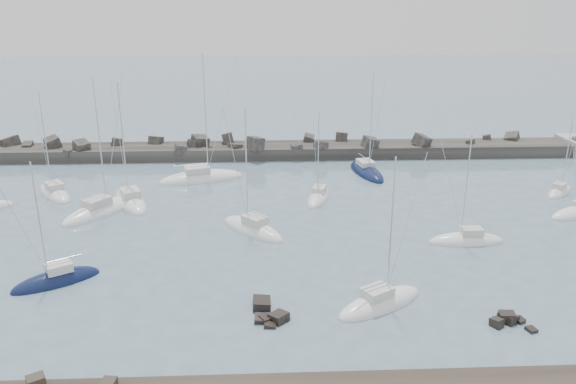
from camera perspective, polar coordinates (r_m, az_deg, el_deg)
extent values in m
plane|color=slate|center=(52.16, 2.31, -7.46)|extent=(400.00, 400.00, 0.00)
cube|color=black|center=(40.23, -24.25, -17.09)|extent=(1.39, 1.33, 0.63)
cube|color=black|center=(44.00, -2.70, -13.04)|extent=(1.25, 1.16, 1.29)
cube|color=black|center=(43.78, -2.40, -12.90)|extent=(1.15, 1.12, 0.83)
cube|color=black|center=(44.19, -0.53, -12.85)|extent=(1.02, 1.09, 0.86)
cube|color=black|center=(43.25, -1.84, -13.51)|extent=(1.04, 0.83, 0.64)
cube|color=black|center=(43.85, -0.95, -12.64)|extent=(1.79, 1.80, 0.86)
cube|color=black|center=(45.48, -2.71, -11.36)|extent=(1.50, 1.55, 1.21)
cube|color=black|center=(46.43, 23.45, -12.85)|extent=(0.90, 0.93, 0.64)
cube|color=black|center=(47.13, 22.48, -11.98)|extent=(0.88, 0.94, 0.59)
cube|color=black|center=(45.93, 20.43, -12.38)|extent=(1.12, 1.24, 0.92)
cube|color=black|center=(46.84, 21.36, -11.87)|extent=(1.34, 1.27, 1.07)
cube|color=black|center=(46.96, 21.38, -12.18)|extent=(1.69, 1.77, 1.45)
cube|color=#2B2926|center=(87.64, -4.65, 3.75)|extent=(115.00, 6.00, 3.20)
cube|color=#2B2926|center=(90.38, 5.45, 5.59)|extent=(2.11, 2.06, 1.85)
cube|color=#2B2926|center=(90.70, -13.27, 5.11)|extent=(2.35, 2.41, 1.80)
cube|color=#2B2926|center=(85.22, 0.92, 4.51)|extent=(1.95, 2.08, 1.99)
cube|color=#2B2926|center=(86.78, -8.04, 4.35)|extent=(1.37, 1.44, 1.17)
cube|color=#2B2926|center=(89.13, -9.59, 5.04)|extent=(1.92, 1.83, 1.02)
cube|color=#2B2926|center=(89.58, -21.47, 3.71)|extent=(1.45, 1.36, 1.18)
cube|color=#2B2926|center=(85.42, 3.37, 4.67)|extent=(2.38, 2.57, 1.85)
cube|color=#2B2926|center=(89.19, 13.43, 5.07)|extent=(3.27, 3.02, 2.64)
cube|color=#2B2926|center=(96.26, 19.56, 5.14)|extent=(1.79, 1.79, 1.60)
cube|color=#2B2926|center=(94.56, -22.86, 4.21)|extent=(1.77, 1.45, 1.27)
cube|color=#2B2926|center=(97.80, 21.79, 5.04)|extent=(3.36, 3.34, 2.51)
cube|color=#2B2926|center=(89.64, 2.13, 5.42)|extent=(2.02, 2.20, 1.77)
cube|color=#2B2926|center=(95.26, -24.89, 4.21)|extent=(1.59, 1.98, 1.65)
cube|color=#2B2926|center=(86.94, 8.31, 4.82)|extent=(2.89, 2.47, 2.69)
cube|color=#2B2926|center=(93.05, -22.76, 4.55)|extent=(3.13, 3.26, 2.59)
cube|color=#2B2926|center=(86.04, -5.42, 4.52)|extent=(2.50, 2.61, 1.55)
cube|color=#2B2926|center=(91.19, -16.97, 4.85)|extent=(2.07, 2.25, 1.78)
cube|color=#2B2926|center=(97.16, -26.35, 4.45)|extent=(3.49, 3.19, 2.66)
cube|color=#2B2926|center=(89.94, -20.23, 4.41)|extent=(3.03, 3.13, 1.96)
cube|color=#2B2926|center=(87.98, -8.95, 5.03)|extent=(3.33, 3.07, 2.61)
cube|color=#2B2926|center=(91.41, -16.94, 4.60)|extent=(1.83, 1.79, 1.54)
cube|color=#2B2926|center=(92.42, 18.04, 4.81)|extent=(1.72, 1.72, 1.06)
cube|color=#2B2926|center=(87.63, -9.75, 4.65)|extent=(1.93, 2.11, 2.37)
cube|color=#2B2926|center=(88.57, -6.11, 5.30)|extent=(2.22, 2.49, 2.71)
cube|color=#2B2926|center=(84.63, -3.33, 4.91)|extent=(3.06, 3.06, 2.27)
cube|color=#2B2926|center=(85.62, -10.86, 4.32)|extent=(2.19, 1.88, 1.98)
ellipsoid|color=white|center=(70.03, -15.72, -1.04)|extent=(7.01, 10.13, 2.49)
cube|color=silver|center=(69.10, -15.73, -0.03)|extent=(2.97, 3.33, 0.79)
cylinder|color=silver|center=(68.62, -16.44, 5.18)|extent=(0.14, 0.14, 13.22)
cylinder|color=silver|center=(68.24, -15.65, 0.39)|extent=(1.81, 3.57, 0.11)
ellipsoid|color=#0E183C|center=(53.08, -22.47, -8.47)|extent=(7.52, 5.89, 2.16)
cube|color=silver|center=(52.58, -22.25, -7.12)|extent=(2.56, 2.37, 0.77)
cylinder|color=silver|center=(50.67, -23.96, -2.62)|extent=(0.13, 0.13, 10.03)
cylinder|color=silver|center=(52.37, -21.80, -6.30)|extent=(2.58, 1.67, 0.11)
ellipsoid|color=white|center=(67.88, -18.42, -1.96)|extent=(8.72, 10.45, 2.58)
cube|color=silver|center=(67.08, -18.89, -0.90)|extent=(3.43, 3.62, 0.80)
cylinder|color=silver|center=(66.03, -18.60, 4.90)|extent=(0.14, 0.14, 14.18)
cylinder|color=silver|center=(66.42, -19.45, -0.48)|extent=(2.52, 3.50, 0.11)
ellipsoid|color=white|center=(76.85, -8.75, 1.26)|extent=(12.03, 6.67, 2.66)
cube|color=silver|center=(76.31, -9.23, 2.30)|extent=(3.74, 3.13, 0.78)
cylinder|color=silver|center=(74.80, -8.39, 7.82)|extent=(0.13, 0.13, 15.51)
cylinder|color=silver|center=(75.99, -9.85, 2.76)|extent=(4.44, 1.41, 0.11)
ellipsoid|color=white|center=(59.52, -3.64, -3.94)|extent=(7.97, 8.28, 2.35)
cube|color=silver|center=(58.69, -3.38, -2.81)|extent=(2.97, 3.00, 0.78)
cylinder|color=silver|center=(57.68, -4.25, 2.59)|extent=(0.13, 0.13, 11.84)
cylinder|color=silver|center=(58.00, -2.98, -2.31)|extent=(2.47, 2.65, 0.11)
ellipsoid|color=white|center=(68.88, 3.12, -0.66)|extent=(4.42, 7.66, 1.93)
cube|color=silver|center=(68.85, 3.20, 0.33)|extent=(2.04, 2.41, 0.63)
cylinder|color=silver|center=(66.61, 3.10, 3.84)|extent=(0.11, 0.11, 9.88)
cylinder|color=silver|center=(69.14, 3.30, 0.92)|extent=(0.99, 2.81, 0.09)
ellipsoid|color=white|center=(46.43, 9.35, -11.25)|extent=(8.49, 6.55, 2.20)
cube|color=silver|center=(45.54, 9.04, -10.00)|extent=(2.87, 2.65, 0.72)
cylinder|color=silver|center=(43.94, 10.44, -3.55)|extent=(0.12, 0.12, 11.28)
cylinder|color=silver|center=(44.86, 8.53, -9.47)|extent=(2.91, 1.82, 0.10)
ellipsoid|color=#0E183C|center=(79.53, 7.98, 1.91)|extent=(5.04, 10.20, 2.37)
cube|color=silver|center=(79.57, 7.89, 2.95)|extent=(2.51, 3.09, 0.72)
cylinder|color=silver|center=(76.94, 8.46, 7.16)|extent=(0.12, 0.12, 13.20)
cylinder|color=silver|center=(80.00, 7.73, 3.54)|extent=(0.93, 3.84, 0.10)
ellipsoid|color=white|center=(59.51, 17.65, -4.86)|extent=(7.62, 2.39, 2.05)
cube|color=silver|center=(59.18, 18.11, -3.77)|extent=(2.14, 1.54, 0.69)
cylinder|color=silver|center=(57.22, 17.67, 0.62)|extent=(0.12, 0.12, 10.27)
cylinder|color=silver|center=(59.14, 18.66, -3.18)|extent=(3.04, 0.11, 0.10)
ellipsoid|color=white|center=(78.61, 25.85, -0.08)|extent=(5.71, 5.59, 1.77)
cube|color=silver|center=(78.02, 25.89, 0.60)|extent=(2.08, 2.07, 0.63)
cylinder|color=silver|center=(77.76, 26.48, 3.39)|extent=(0.11, 0.11, 8.23)
cylinder|color=silver|center=(77.46, 25.85, 0.94)|extent=(1.82, 1.75, 0.09)
ellipsoid|color=white|center=(76.12, -22.63, -0.21)|extent=(7.33, 8.70, 2.21)
cube|color=silver|center=(75.33, -22.65, 0.63)|extent=(2.87, 3.02, 0.70)
cylinder|color=silver|center=(74.98, -23.44, 4.88)|extent=(0.12, 0.12, 11.83)
cylinder|color=silver|center=(74.58, -22.58, 0.98)|extent=(2.13, 2.90, 0.10)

